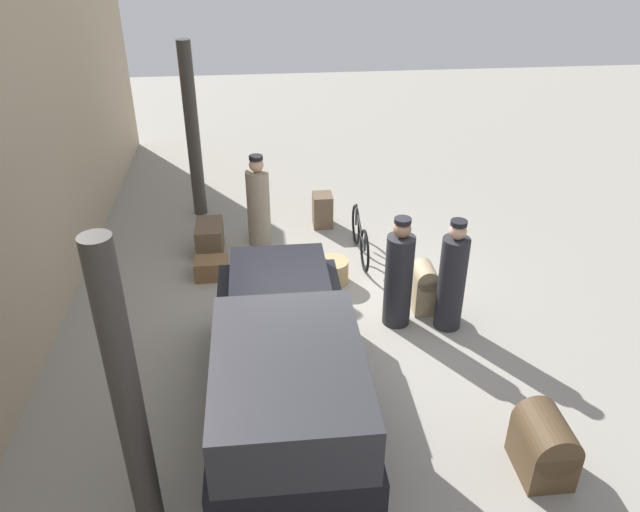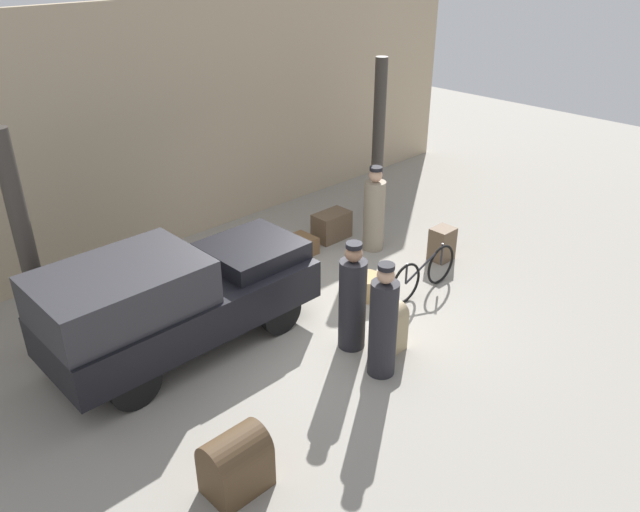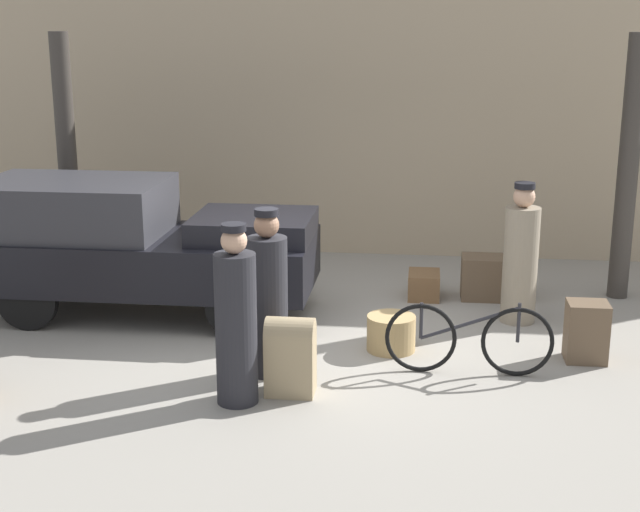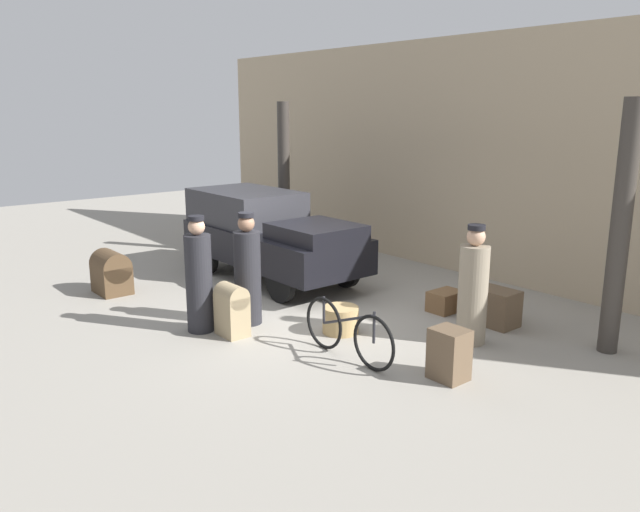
% 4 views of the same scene
% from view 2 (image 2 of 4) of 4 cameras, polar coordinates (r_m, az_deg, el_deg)
% --- Properties ---
extents(ground_plane, '(30.00, 30.00, 0.00)m').
position_cam_2_polar(ground_plane, '(10.00, -0.03, -5.59)').
color(ground_plane, gray).
extents(station_building_facade, '(16.00, 0.15, 4.50)m').
position_cam_2_polar(station_building_facade, '(12.11, -13.81, 11.30)').
color(station_building_facade, tan).
rests_on(station_building_facade, ground).
extents(canopy_pillar_left, '(0.25, 0.25, 3.31)m').
position_cam_2_polar(canopy_pillar_left, '(9.38, -25.30, 0.77)').
color(canopy_pillar_left, '#38332D').
rests_on(canopy_pillar_left, ground).
extents(canopy_pillar_right, '(0.25, 0.25, 3.31)m').
position_cam_2_polar(canopy_pillar_right, '(13.24, 5.36, 10.62)').
color(canopy_pillar_right, '#38332D').
rests_on(canopy_pillar_right, ground).
extents(truck, '(3.94, 1.62, 1.62)m').
position_cam_2_polar(truck, '(9.04, -13.47, -3.72)').
color(truck, black).
rests_on(truck, ground).
extents(bicycle, '(1.67, 0.04, 0.76)m').
position_cam_2_polar(bicycle, '(10.62, 9.46, -1.57)').
color(bicycle, black).
rests_on(bicycle, ground).
extents(wicker_basket, '(0.52, 0.52, 0.38)m').
position_cam_2_polar(wicker_basket, '(10.48, 4.23, -2.79)').
color(wicker_basket, tan).
rests_on(wicker_basket, ground).
extents(porter_carrying_trunk, '(0.38, 0.38, 1.70)m').
position_cam_2_polar(porter_carrying_trunk, '(8.45, 5.79, -6.29)').
color(porter_carrying_trunk, '#232328').
rests_on(porter_carrying_trunk, ground).
extents(porter_with_bicycle, '(0.40, 0.40, 1.66)m').
position_cam_2_polar(porter_with_bicycle, '(11.86, 4.97, 3.98)').
color(porter_with_bicycle, gray).
rests_on(porter_with_bicycle, ground).
extents(conductor_in_dark_uniform, '(0.40, 0.40, 1.69)m').
position_cam_2_polar(conductor_in_dark_uniform, '(8.96, 2.99, -4.11)').
color(conductor_in_dark_uniform, '#232328').
rests_on(conductor_in_dark_uniform, ground).
extents(trunk_large_brown, '(0.42, 0.36, 0.63)m').
position_cam_2_polar(trunk_large_brown, '(11.81, 11.09, 1.10)').
color(trunk_large_brown, brown).
rests_on(trunk_large_brown, ground).
extents(trunk_umber_medium, '(0.68, 0.52, 0.75)m').
position_cam_2_polar(trunk_umber_medium, '(7.14, -7.73, -18.20)').
color(trunk_umber_medium, '#4C3823').
rests_on(trunk_umber_medium, ground).
extents(trunk_wicker_pale, '(0.74, 0.45, 0.55)m').
position_cam_2_polar(trunk_wicker_pale, '(12.42, 1.07, 2.78)').
color(trunk_wicker_pale, brown).
rests_on(trunk_wicker_pale, ground).
extents(suitcase_black_upright, '(0.40, 0.53, 0.33)m').
position_cam_2_polar(suitcase_black_upright, '(11.91, -1.60, 1.05)').
color(suitcase_black_upright, brown).
rests_on(suitcase_black_upright, ground).
extents(trunk_barrel_dark, '(0.46, 0.33, 0.76)m').
position_cam_2_polar(trunk_barrel_dark, '(9.09, 6.37, -6.50)').
color(trunk_barrel_dark, '#9E8966').
rests_on(trunk_barrel_dark, ground).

